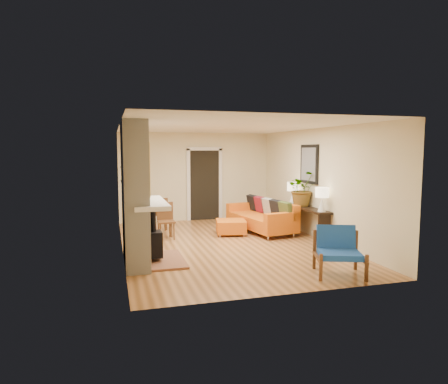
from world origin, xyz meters
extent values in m
plane|color=#B67A46|center=(0.00, 0.00, 0.00)|extent=(6.50, 6.50, 0.00)
plane|color=white|center=(0.00, 0.00, 2.60)|extent=(6.50, 6.50, 0.00)
plane|color=beige|center=(0.00, 3.25, 1.30)|extent=(4.50, 0.00, 4.50)
plane|color=beige|center=(0.00, -3.25, 1.30)|extent=(4.50, 0.00, 4.50)
plane|color=beige|center=(-2.25, 0.00, 1.30)|extent=(0.00, 6.50, 6.50)
plane|color=beige|center=(2.25, 0.00, 1.30)|extent=(0.00, 6.50, 6.50)
cube|color=black|center=(0.25, 3.22, 1.05)|extent=(0.88, 0.06, 2.10)
cube|color=white|center=(-0.24, 3.21, 1.05)|extent=(0.10, 0.08, 2.18)
cube|color=white|center=(0.74, 3.21, 1.05)|extent=(0.10, 0.08, 2.18)
cube|color=white|center=(0.25, 3.21, 2.13)|extent=(1.08, 0.08, 0.10)
cube|color=black|center=(2.22, 0.40, 1.75)|extent=(0.04, 0.85, 0.95)
cube|color=slate|center=(2.19, 0.40, 1.75)|extent=(0.01, 0.70, 0.80)
cube|color=black|center=(-2.21, 0.35, 1.42)|extent=(0.06, 0.95, 0.02)
cube|color=black|center=(-2.21, 0.35, 1.72)|extent=(0.06, 0.95, 0.02)
cube|color=white|center=(-2.04, -1.00, 1.86)|extent=(0.42, 1.50, 1.48)
cube|color=white|center=(-2.04, -1.00, 0.56)|extent=(0.42, 1.50, 1.12)
cube|color=white|center=(-1.79, -1.00, 1.12)|extent=(0.60, 1.68, 0.08)
cube|color=black|center=(-1.83, -1.00, 0.45)|extent=(0.03, 0.72, 0.78)
cube|color=brown|center=(-1.53, -1.00, 0.02)|extent=(0.75, 1.30, 0.04)
cube|color=black|center=(-1.71, -1.00, 0.34)|extent=(0.30, 0.36, 0.48)
cylinder|color=black|center=(-1.71, -1.00, 0.78)|extent=(0.10, 0.10, 0.40)
cube|color=gold|center=(-1.82, -1.00, 1.75)|extent=(0.04, 0.95, 0.95)
cube|color=silver|center=(-1.80, -1.00, 1.75)|extent=(0.01, 0.82, 0.82)
cylinder|color=silver|center=(1.06, 0.14, 0.05)|extent=(0.05, 0.05, 0.10)
cylinder|color=silver|center=(1.77, 0.26, 0.05)|extent=(0.05, 0.05, 0.10)
cylinder|color=silver|center=(0.73, 2.03, 0.05)|extent=(0.05, 0.05, 0.10)
cylinder|color=silver|center=(1.44, 2.15, 0.05)|extent=(0.05, 0.05, 0.10)
cube|color=#CA5213|center=(1.25, 1.14, 0.26)|extent=(1.29, 2.29, 0.31)
cube|color=#CA5213|center=(1.61, 1.21, 0.59)|extent=(0.57, 2.17, 0.36)
cube|color=#CA5213|center=(1.42, 0.17, 0.52)|extent=(0.95, 0.34, 0.21)
cube|color=#CA5213|center=(1.08, 2.12, 0.52)|extent=(0.95, 0.34, 0.21)
cube|color=#415122|center=(1.61, 0.37, 0.64)|extent=(0.27, 0.44, 0.43)
cube|color=black|center=(1.54, 0.77, 0.64)|extent=(0.27, 0.44, 0.43)
cube|color=#A4A49F|center=(1.47, 1.18, 0.64)|extent=(0.27, 0.44, 0.43)
cube|color=maroon|center=(1.40, 1.54, 0.64)|extent=(0.27, 0.44, 0.43)
cube|color=black|center=(1.33, 1.94, 0.64)|extent=(0.27, 0.44, 0.43)
cylinder|color=silver|center=(0.05, 0.72, 0.03)|extent=(0.04, 0.04, 0.06)
cylinder|color=silver|center=(0.62, 0.61, 0.03)|extent=(0.04, 0.04, 0.06)
cylinder|color=silver|center=(0.17, 1.29, 0.03)|extent=(0.04, 0.04, 0.06)
cylinder|color=silver|center=(0.73, 1.17, 0.03)|extent=(0.04, 0.04, 0.06)
cube|color=#CA5213|center=(0.39, 0.95, 0.21)|extent=(0.84, 0.84, 0.30)
cube|color=brown|center=(0.86, -2.53, 0.30)|extent=(0.30, 0.72, 0.05)
cube|color=brown|center=(0.75, -2.84, 0.22)|extent=(0.06, 0.06, 0.44)
cube|color=brown|center=(0.97, -2.22, 0.35)|extent=(0.06, 0.06, 0.70)
cube|color=brown|center=(1.53, -2.77, 0.30)|extent=(0.30, 0.72, 0.05)
cube|color=brown|center=(1.42, -3.08, 0.22)|extent=(0.06, 0.06, 0.44)
cube|color=brown|center=(1.64, -2.46, 0.35)|extent=(0.06, 0.06, 0.70)
cube|color=#1A5DA1|center=(1.20, -2.65, 0.36)|extent=(0.83, 0.80, 0.10)
cube|color=#1A5DA1|center=(1.30, -2.37, 0.60)|extent=(0.68, 0.38, 0.41)
cube|color=brown|center=(-1.37, 1.47, 0.68)|extent=(0.66, 0.93, 0.04)
cylinder|color=brown|center=(-1.62, 1.07, 0.33)|extent=(0.04, 0.04, 0.66)
cylinder|color=brown|center=(-1.11, 1.07, 0.33)|extent=(0.04, 0.04, 0.66)
cylinder|color=brown|center=(-1.63, 1.86, 0.33)|extent=(0.04, 0.04, 0.66)
cylinder|color=brown|center=(-1.12, 1.86, 0.33)|extent=(0.04, 0.04, 0.66)
cube|color=brown|center=(-1.22, 0.87, 0.41)|extent=(0.39, 0.39, 0.04)
cube|color=brown|center=(-1.23, 1.05, 0.65)|extent=(0.39, 0.04, 0.42)
cylinder|color=brown|center=(-1.38, 0.71, 0.20)|extent=(0.03, 0.03, 0.41)
cylinder|color=brown|center=(-1.07, 0.71, 0.20)|extent=(0.03, 0.03, 0.41)
cylinder|color=brown|center=(-1.38, 1.02, 0.20)|extent=(0.03, 0.03, 0.41)
cylinder|color=brown|center=(-1.07, 1.03, 0.20)|extent=(0.03, 0.03, 0.41)
cube|color=brown|center=(-1.24, 2.07, 0.41)|extent=(0.39, 0.39, 0.04)
cube|color=brown|center=(-1.24, 1.88, 0.65)|extent=(0.39, 0.04, 0.42)
cylinder|color=brown|center=(-1.39, 1.91, 0.20)|extent=(0.03, 0.03, 0.41)
cylinder|color=brown|center=(-1.08, 1.91, 0.20)|extent=(0.03, 0.03, 0.41)
cylinder|color=brown|center=(-1.40, 2.22, 0.20)|extent=(0.03, 0.03, 0.41)
cylinder|color=brown|center=(-1.08, 2.22, 0.20)|extent=(0.03, 0.03, 0.41)
cube|color=black|center=(2.07, 0.21, 0.70)|extent=(0.34, 1.85, 0.05)
cube|color=black|center=(2.07, -0.64, 0.34)|extent=(0.30, 0.04, 0.68)
cube|color=black|center=(2.07, 1.06, 0.34)|extent=(0.30, 0.04, 0.68)
cone|color=white|center=(2.07, -0.51, 0.88)|extent=(0.18, 0.18, 0.30)
cylinder|color=white|center=(2.07, -0.51, 1.05)|extent=(0.03, 0.03, 0.06)
cylinder|color=#FFEABF|center=(2.07, -0.51, 1.16)|extent=(0.30, 0.30, 0.22)
cone|color=white|center=(2.07, 0.97, 0.88)|extent=(0.18, 0.18, 0.30)
cylinder|color=white|center=(2.07, 0.97, 1.05)|extent=(0.03, 0.03, 0.06)
cylinder|color=#FFEABF|center=(2.07, 0.97, 1.16)|extent=(0.30, 0.30, 0.22)
imported|color=#1E5919|center=(2.06, 0.42, 1.15)|extent=(0.82, 0.73, 0.86)
camera|label=1|loc=(-2.45, -8.40, 2.09)|focal=32.00mm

